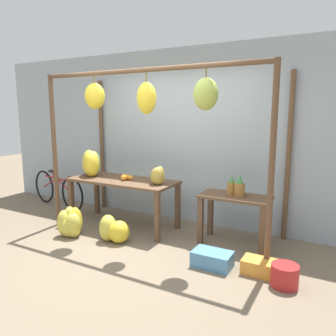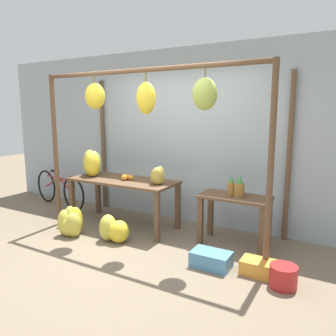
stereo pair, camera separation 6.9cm
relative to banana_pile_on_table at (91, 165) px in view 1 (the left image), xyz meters
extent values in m
plane|color=#756651|center=(1.30, -0.83, -0.95)|extent=(20.00, 20.00, 0.00)
cube|color=#99A8B2|center=(1.30, 0.77, 0.45)|extent=(8.00, 0.08, 2.80)
cylinder|color=brown|center=(-0.35, -0.44, 0.23)|extent=(0.07, 0.07, 2.35)
cylinder|color=brown|center=(2.95, -0.44, 0.23)|extent=(0.07, 0.07, 2.35)
cylinder|color=brown|center=(-0.35, 0.68, 0.23)|extent=(0.07, 0.07, 2.35)
cylinder|color=brown|center=(2.95, 0.68, 0.23)|extent=(0.07, 0.07, 2.35)
cylinder|color=brown|center=(1.30, -0.44, 1.37)|extent=(3.30, 0.06, 0.06)
cylinder|color=brown|center=(0.51, -0.44, 1.29)|extent=(0.02, 0.02, 0.10)
ellipsoid|color=yellow|center=(0.51, -0.44, 1.07)|extent=(0.29, 0.26, 0.35)
cylinder|color=brown|center=(1.36, -0.44, 1.28)|extent=(0.02, 0.02, 0.12)
ellipsoid|color=yellow|center=(1.36, -0.44, 1.02)|extent=(0.26, 0.23, 0.40)
cylinder|color=brown|center=(2.17, -0.44, 1.29)|extent=(0.02, 0.02, 0.10)
ellipsoid|color=#9EB247|center=(2.17, -0.44, 1.05)|extent=(0.29, 0.26, 0.37)
cube|color=brown|center=(0.61, 0.02, -0.21)|extent=(1.72, 0.72, 0.04)
cube|color=brown|center=(-0.20, -0.29, -0.59)|extent=(0.07, 0.07, 0.72)
cube|color=brown|center=(1.42, -0.29, -0.59)|extent=(0.07, 0.07, 0.72)
cube|color=brown|center=(-0.20, 0.33, -0.59)|extent=(0.07, 0.07, 0.72)
cube|color=brown|center=(1.42, 0.33, -0.59)|extent=(0.07, 0.07, 0.72)
cube|color=brown|center=(2.38, 0.15, -0.28)|extent=(0.94, 0.47, 0.04)
cube|color=brown|center=(1.97, -0.04, -0.62)|extent=(0.07, 0.07, 0.65)
cube|color=brown|center=(2.80, -0.04, -0.62)|extent=(0.07, 0.07, 0.65)
cube|color=brown|center=(1.97, 0.33, -0.62)|extent=(0.07, 0.07, 0.65)
cube|color=brown|center=(2.80, 0.33, -0.62)|extent=(0.07, 0.07, 0.65)
ellipsoid|color=#9EB247|center=(0.03, 0.02, 0.01)|extent=(0.34, 0.34, 0.41)
ellipsoid|color=#9EB247|center=(0.00, 0.01, -0.04)|extent=(0.31, 0.30, 0.30)
ellipsoid|color=gold|center=(-0.06, 0.02, 0.02)|extent=(0.30, 0.32, 0.43)
ellipsoid|color=gold|center=(-0.01, 0.00, -0.02)|extent=(0.21, 0.19, 0.34)
ellipsoid|color=yellow|center=(0.04, -0.04, 0.01)|extent=(0.32, 0.34, 0.40)
sphere|color=orange|center=(0.71, 0.04, -0.16)|extent=(0.07, 0.07, 0.07)
sphere|color=orange|center=(0.69, 0.03, -0.15)|extent=(0.09, 0.09, 0.09)
sphere|color=orange|center=(0.61, 0.05, -0.15)|extent=(0.08, 0.08, 0.08)
sphere|color=orange|center=(0.75, 0.05, -0.15)|extent=(0.08, 0.08, 0.08)
sphere|color=orange|center=(0.68, -0.04, -0.15)|extent=(0.09, 0.09, 0.09)
sphere|color=orange|center=(0.61, 0.06, -0.15)|extent=(0.08, 0.08, 0.08)
cylinder|color=olive|center=(2.45, 0.13, -0.17)|extent=(0.14, 0.14, 0.18)
cone|color=#428442|center=(2.45, 0.13, -0.02)|extent=(0.10, 0.10, 0.12)
cylinder|color=olive|center=(2.33, 0.14, -0.17)|extent=(0.11, 0.11, 0.18)
cone|color=#428442|center=(2.33, 0.14, -0.03)|extent=(0.08, 0.08, 0.10)
ellipsoid|color=gold|center=(0.27, -0.73, -0.77)|extent=(0.31, 0.31, 0.36)
ellipsoid|color=yellow|center=(0.22, -0.63, -0.74)|extent=(0.27, 0.28, 0.42)
ellipsoid|color=gold|center=(0.15, -0.67, -0.73)|extent=(0.27, 0.28, 0.43)
ellipsoid|color=gold|center=(0.11, -0.75, -0.75)|extent=(0.20, 0.22, 0.39)
ellipsoid|color=gold|center=(0.19, -0.74, -0.80)|extent=(0.31, 0.28, 0.30)
ellipsoid|color=yellow|center=(0.97, -0.57, -0.79)|extent=(0.39, 0.39, 0.32)
ellipsoid|color=gold|center=(0.79, -0.59, -0.76)|extent=(0.35, 0.36, 0.38)
cube|color=#4C84B2|center=(2.37, -0.61, -0.86)|extent=(0.46, 0.29, 0.18)
cylinder|color=#AD2323|center=(3.19, -0.66, -0.83)|extent=(0.29, 0.29, 0.24)
torus|color=black|center=(-1.60, 0.37, -0.62)|extent=(0.64, 0.16, 0.65)
torus|color=black|center=(-0.65, 0.19, -0.62)|extent=(0.64, 0.16, 0.65)
cylinder|color=maroon|center=(-1.12, 0.28, -0.39)|extent=(0.81, 0.19, 0.03)
cylinder|color=maroon|center=(-1.36, 0.33, -0.51)|extent=(0.49, 0.12, 0.26)
cylinder|color=maroon|center=(-0.89, 0.23, -0.51)|extent=(0.49, 0.12, 0.26)
cylinder|color=maroon|center=(-1.24, 0.30, -0.34)|extent=(0.02, 0.02, 0.10)
cube|color=black|center=(-1.24, 0.30, -0.27)|extent=(0.21, 0.12, 0.04)
cylinder|color=maroon|center=(-0.75, 0.20, -0.34)|extent=(0.02, 0.02, 0.10)
ellipsoid|color=#B2993D|center=(1.30, 0.00, -0.06)|extent=(0.18, 0.16, 0.27)
ellipsoid|color=#B2993D|center=(1.28, -0.05, -0.06)|extent=(0.23, 0.22, 0.26)
ellipsoid|color=#93A33D|center=(1.22, 0.01, -0.08)|extent=(0.19, 0.20, 0.23)
cube|color=orange|center=(2.91, -0.52, -0.87)|extent=(0.41, 0.26, 0.17)
camera|label=1|loc=(3.65, -4.03, 0.86)|focal=35.00mm
camera|label=2|loc=(3.71, -3.99, 0.86)|focal=35.00mm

